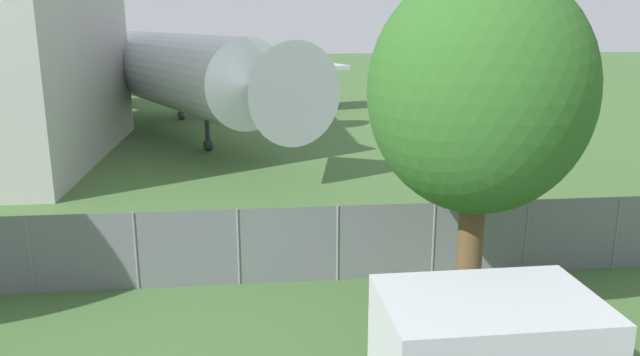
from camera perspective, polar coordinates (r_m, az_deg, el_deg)
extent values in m
cylinder|color=slate|center=(17.00, -24.98, -6.40)|extent=(0.07, 0.07, 2.03)
cylinder|color=slate|center=(16.35, -16.46, -6.42)|extent=(0.07, 0.07, 2.03)
cylinder|color=slate|center=(16.08, -7.45, -6.28)|extent=(0.07, 0.07, 2.03)
cylinder|color=slate|center=(16.21, 1.63, -5.99)|extent=(0.07, 0.07, 2.03)
cylinder|color=slate|center=(16.73, 10.34, -5.56)|extent=(0.07, 0.07, 2.03)
cylinder|color=slate|center=(17.61, 18.34, -5.06)|extent=(0.07, 0.07, 2.03)
cylinder|color=slate|center=(18.79, 25.45, -4.53)|extent=(0.07, 0.07, 2.03)
cube|color=slate|center=(16.08, -7.45, -6.28)|extent=(56.00, 0.01, 2.03)
cylinder|color=silver|center=(41.04, -15.46, 9.89)|extent=(16.30, 27.28, 4.14)
cone|color=silver|center=(26.02, -4.52, 8.07)|extent=(5.55, 5.55, 4.14)
cone|color=silver|center=(57.26, -20.61, 10.62)|extent=(5.63, 6.29, 3.73)
cube|color=silver|center=(45.59, -5.64, 9.94)|extent=(13.38, 7.79, 0.30)
cylinder|color=#939399|center=(45.19, -8.01, 8.46)|extent=(3.32, 4.17, 1.86)
cylinder|color=#939399|center=(41.52, -24.75, 6.78)|extent=(3.32, 4.17, 1.86)
cube|color=silver|center=(53.51, -19.75, 10.94)|extent=(9.63, 7.01, 0.20)
cylinder|color=#2D2D33|center=(32.76, -10.25, 3.97)|extent=(0.24, 0.24, 1.75)
cylinder|color=#2D2D33|center=(32.87, -10.21, 2.95)|extent=(0.52, 0.63, 0.56)
cylinder|color=#2D2D33|center=(43.47, -12.64, 6.37)|extent=(0.24, 0.24, 1.75)
cylinder|color=#2D2D33|center=(43.55, -12.59, 5.60)|extent=(0.52, 0.63, 0.56)
cylinder|color=#2D2D33|center=(42.06, -19.02, 5.68)|extent=(0.24, 0.24, 1.75)
cylinder|color=#2D2D33|center=(42.14, -18.95, 4.88)|extent=(0.52, 0.63, 0.56)
cylinder|color=brown|center=(14.58, 13.51, -6.46)|extent=(0.57, 0.57, 3.13)
ellipsoid|color=#2D6023|center=(13.75, 14.39, 7.71)|extent=(4.78, 4.78, 5.26)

